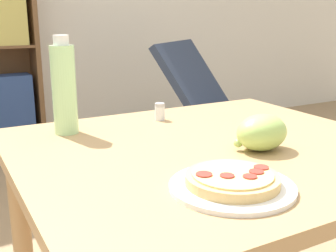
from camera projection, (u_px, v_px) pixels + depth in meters
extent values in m
cube|color=tan|center=(211.00, 151.00, 1.13)|extent=(1.02, 0.91, 0.03)
cylinder|color=tan|center=(23.00, 246.00, 1.35)|extent=(0.06, 0.06, 0.69)
cylinder|color=tan|center=(244.00, 191.00, 1.77)|extent=(0.06, 0.06, 0.69)
cylinder|color=white|center=(233.00, 186.00, 0.85)|extent=(0.25, 0.25, 0.01)
cylinder|color=#DBB26B|center=(234.00, 179.00, 0.84)|extent=(0.19, 0.19, 0.02)
cylinder|color=#EACC7A|center=(234.00, 174.00, 0.84)|extent=(0.16, 0.16, 0.00)
cylinder|color=#A83328|center=(204.00, 174.00, 0.83)|extent=(0.03, 0.03, 0.00)
cylinder|color=#A83328|center=(261.00, 167.00, 0.86)|extent=(0.03, 0.03, 0.00)
cylinder|color=#A83328|center=(256.00, 172.00, 0.84)|extent=(0.03, 0.03, 0.00)
cylinder|color=#A83328|center=(250.00, 176.00, 0.81)|extent=(0.03, 0.03, 0.00)
cylinder|color=#A83328|center=(227.00, 176.00, 0.82)|extent=(0.03, 0.03, 0.00)
ellipsoid|color=#A8CC66|center=(262.00, 132.00, 1.08)|extent=(0.14, 0.11, 0.09)
sphere|color=#A8CC66|center=(248.00, 138.00, 1.13)|extent=(0.03, 0.03, 0.03)
sphere|color=#A8CC66|center=(238.00, 143.00, 1.08)|extent=(0.02, 0.02, 0.02)
sphere|color=#A8CC66|center=(263.00, 133.00, 1.04)|extent=(0.03, 0.03, 0.03)
sphere|color=#A8CC66|center=(256.00, 133.00, 1.11)|extent=(0.03, 0.03, 0.03)
sphere|color=#A8CC66|center=(256.00, 127.00, 1.12)|extent=(0.03, 0.03, 0.03)
sphere|color=#A8CC66|center=(275.00, 139.00, 1.10)|extent=(0.03, 0.03, 0.03)
sphere|color=#A8CC66|center=(270.00, 141.00, 1.07)|extent=(0.03, 0.03, 0.03)
sphere|color=#A8CC66|center=(278.00, 133.00, 1.06)|extent=(0.02, 0.02, 0.02)
sphere|color=#A8CC66|center=(252.00, 126.00, 1.08)|extent=(0.02, 0.02, 0.02)
sphere|color=#A8CC66|center=(265.00, 146.00, 1.07)|extent=(0.02, 0.02, 0.02)
sphere|color=#A8CC66|center=(260.00, 134.00, 1.06)|extent=(0.02, 0.02, 0.02)
cylinder|color=#B7EAA3|center=(64.00, 90.00, 1.21)|extent=(0.07, 0.07, 0.26)
cylinder|color=white|center=(61.00, 40.00, 1.18)|extent=(0.04, 0.04, 0.03)
cylinder|color=white|center=(160.00, 113.00, 1.39)|extent=(0.03, 0.03, 0.05)
cylinder|color=#B7B7BC|center=(160.00, 105.00, 1.38)|extent=(0.03, 0.03, 0.01)
cube|color=black|center=(223.00, 160.00, 3.02)|extent=(0.80, 0.79, 0.10)
cube|color=#2D384C|center=(230.00, 120.00, 2.89)|extent=(0.81, 0.78, 0.14)
cube|color=#2D384C|center=(195.00, 82.00, 2.97)|extent=(0.76, 0.71, 0.55)
cube|color=brown|center=(34.00, 45.00, 3.28)|extent=(0.04, 0.28, 1.66)
cube|color=brown|center=(2.00, 150.00, 3.35)|extent=(0.60, 0.27, 0.02)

